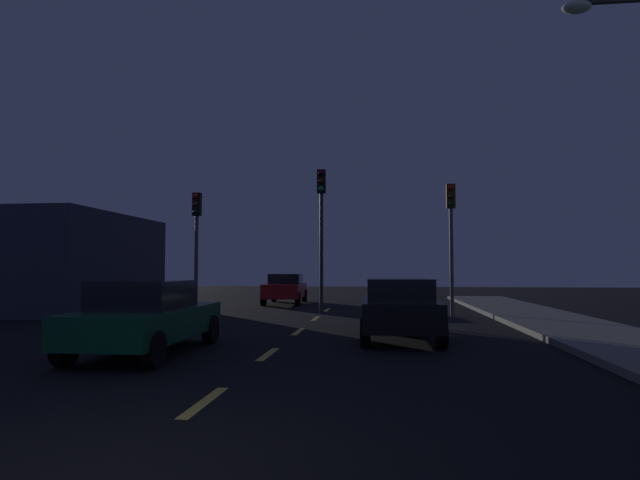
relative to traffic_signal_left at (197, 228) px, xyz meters
The scene contains 13 objects.
ground_plane 10.56m from the traffic_signal_left, 60.82° to the right, with size 80.00×80.00×0.00m, color black.
lane_stripe_second 14.42m from the traffic_signal_left, 69.61° to the right, with size 0.16×1.60×0.01m, color #EACC4C.
lane_stripe_third 11.06m from the traffic_signal_left, 62.41° to the right, with size 0.16×1.60×0.01m, color #EACC4C.
lane_stripe_fourth 8.10m from the traffic_signal_left, 48.67° to the right, with size 0.16×1.60×0.01m, color #EACC4C.
lane_stripe_fifth 6.15m from the traffic_signal_left, 19.84° to the right, with size 0.16×1.60×0.01m, color #EACC4C.
lane_stripe_sixth 6.23m from the traffic_signal_left, 22.57° to the left, with size 0.16×1.60×0.01m, color #EACC4C.
traffic_signal_left is the anchor object (origin of this frame).
traffic_signal_center 4.92m from the traffic_signal_left, ahead, with size 0.32×0.38×5.47m.
traffic_signal_right 9.71m from the traffic_signal_left, ahead, with size 0.32×0.38×4.83m.
car_stopped_ahead 10.36m from the traffic_signal_left, 41.04° to the right, with size 1.90×4.42×1.46m.
car_adjacent_lane 10.24m from the traffic_signal_left, 75.62° to the right, with size 1.87×4.20×1.46m.
car_oncoming_far 6.78m from the traffic_signal_left, 66.99° to the left, with size 1.98×4.28×1.45m.
storefront_left 6.10m from the traffic_signal_left, behind, with size 5.65×7.82×3.89m, color #333847.
Camera 1 is at (2.25, -4.01, 1.69)m, focal length 29.64 mm.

